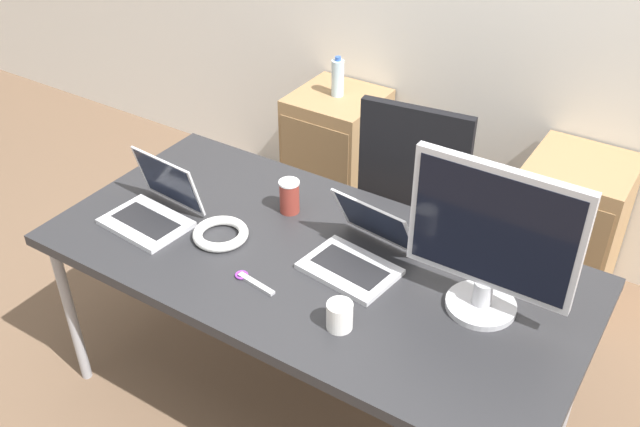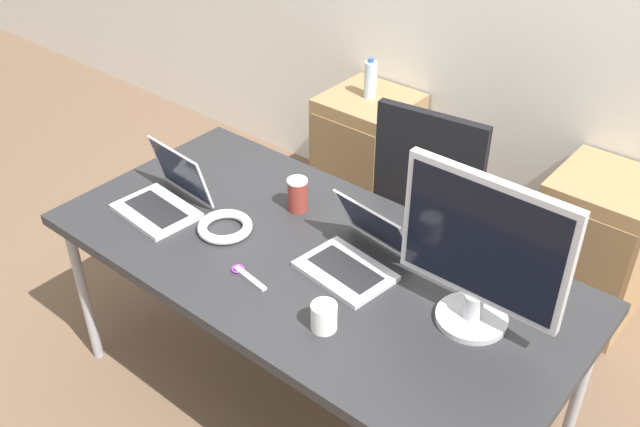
# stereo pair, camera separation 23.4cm
# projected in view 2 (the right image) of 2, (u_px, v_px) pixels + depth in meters

# --- Properties ---
(ground_plane) EXTENTS (14.00, 14.00, 0.00)m
(ground_plane) POSITION_uv_depth(u_px,v_px,m) (313.00, 401.00, 2.82)
(ground_plane) COLOR brown
(desk) EXTENTS (1.84, 0.90, 0.73)m
(desk) POSITION_uv_depth(u_px,v_px,m) (312.00, 266.00, 2.43)
(desk) COLOR #28282B
(desk) RESTS_ON ground_plane
(office_chair) EXTENTS (0.56, 0.59, 1.05)m
(office_chair) POSITION_uv_depth(u_px,v_px,m) (438.00, 234.00, 3.09)
(office_chair) COLOR #232326
(office_chair) RESTS_ON ground_plane
(cabinet_left) EXTENTS (0.43, 0.44, 0.68)m
(cabinet_left) POSITION_uv_depth(u_px,v_px,m) (367.00, 157.00, 3.72)
(cabinet_left) COLOR #99754C
(cabinet_left) RESTS_ON ground_plane
(cabinet_right) EXTENTS (0.43, 0.44, 0.68)m
(cabinet_right) POSITION_uv_depth(u_px,v_px,m) (594.00, 248.00, 3.08)
(cabinet_right) COLOR #99754C
(cabinet_right) RESTS_ON ground_plane
(water_bottle) EXTENTS (0.06, 0.06, 0.20)m
(water_bottle) POSITION_uv_depth(u_px,v_px,m) (370.00, 79.00, 3.47)
(water_bottle) COLOR silver
(water_bottle) RESTS_ON cabinet_left
(laptop_left) EXTENTS (0.32, 0.35, 0.21)m
(laptop_left) POSITION_uv_depth(u_px,v_px,m) (355.00, 256.00, 2.33)
(laptop_left) COLOR silver
(laptop_left) RESTS_ON desk
(laptop_right) EXTENTS (0.32, 0.29, 0.23)m
(laptop_right) POSITION_uv_depth(u_px,v_px,m) (164.00, 197.00, 2.61)
(laptop_right) COLOR silver
(laptop_right) RESTS_ON desk
(monitor) EXTENTS (0.51, 0.22, 0.50)m
(monitor) POSITION_uv_depth(u_px,v_px,m) (482.00, 253.00, 2.00)
(monitor) COLOR #B7B7BC
(monitor) RESTS_ON desk
(coffee_cup_white) EXTENTS (0.08, 0.08, 0.09)m
(coffee_cup_white) POSITION_uv_depth(u_px,v_px,m) (324.00, 317.00, 2.09)
(coffee_cup_white) COLOR white
(coffee_cup_white) RESTS_ON desk
(coffee_cup_brown) EXTENTS (0.08, 0.08, 0.13)m
(coffee_cup_brown) POSITION_uv_depth(u_px,v_px,m) (298.00, 195.00, 2.60)
(coffee_cup_brown) COLOR maroon
(coffee_cup_brown) RESTS_ON desk
(cable_coil) EXTENTS (0.19, 0.19, 0.03)m
(cable_coil) POSITION_uv_depth(u_px,v_px,m) (225.00, 227.00, 2.51)
(cable_coil) COLOR white
(cable_coil) RESTS_ON desk
(scissors) EXTENTS (0.17, 0.06, 0.01)m
(scissors) POSITION_uv_depth(u_px,v_px,m) (246.00, 275.00, 2.31)
(scissors) COLOR #B2B2B7
(scissors) RESTS_ON desk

